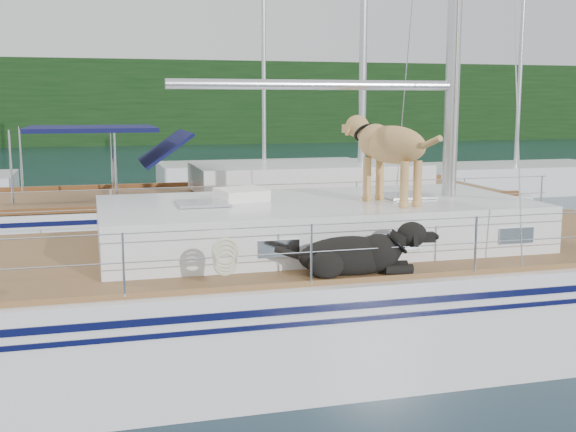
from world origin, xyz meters
name	(u,v)px	position (x,y,z in m)	size (l,w,h in m)	color
ground	(253,348)	(0.00, 0.00, 0.00)	(120.00, 120.00, 0.00)	black
tree_line	(114,103)	(0.00, 45.00, 3.00)	(90.00, 3.00, 6.00)	black
shore_bank	(115,136)	(0.00, 46.20, 0.60)	(92.00, 1.00, 1.20)	#595147
main_sailboat	(262,294)	(0.11, -0.01, 0.68)	(12.00, 3.80, 14.01)	white
neighbor_sailboat	(258,217)	(1.51, 6.19, 0.63)	(11.00, 3.50, 13.30)	white
bg_boat_center	(264,177)	(4.00, 16.00, 0.45)	(7.20, 3.00, 11.65)	white
bg_boat_east	(515,179)	(12.00, 13.00, 0.46)	(6.40, 3.00, 11.65)	white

